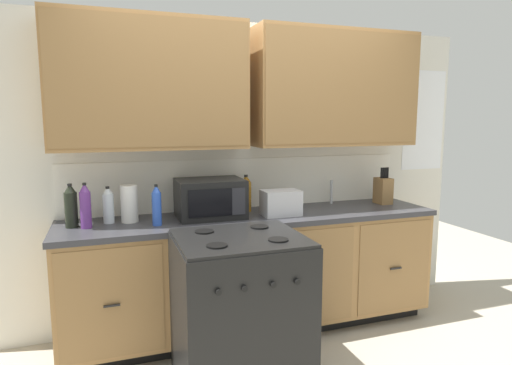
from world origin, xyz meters
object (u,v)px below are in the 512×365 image
(knife_block, at_px, (383,190))
(microwave, at_px, (210,198))
(bottle_amber, at_px, (246,193))
(toaster, at_px, (281,203))
(bottle_blue, at_px, (157,205))
(bottle_violet, at_px, (85,206))
(bottle_dark, at_px, (71,206))
(stove_range, at_px, (240,311))
(bottle_clear, at_px, (108,205))
(paper_towel_roll, at_px, (129,204))

(knife_block, bearing_deg, microwave, -179.07)
(bottle_amber, bearing_deg, toaster, -48.88)
(bottle_blue, relative_size, bottle_violet, 0.93)
(knife_block, bearing_deg, bottle_dark, -179.34)
(stove_range, height_order, bottle_blue, bottle_blue)
(toaster, bearing_deg, bottle_clear, 172.30)
(bottle_blue, bearing_deg, knife_block, 4.64)
(knife_block, relative_size, paper_towel_roll, 1.19)
(bottle_blue, xyz_separation_m, bottle_amber, (0.71, 0.24, 0.00))
(knife_block, bearing_deg, stove_range, -154.95)
(microwave, height_order, toaster, microwave)
(paper_towel_roll, relative_size, bottle_clear, 1.01)
(microwave, xyz_separation_m, paper_towel_roll, (-0.57, 0.03, -0.01))
(stove_range, bearing_deg, microwave, 91.90)
(microwave, bearing_deg, toaster, -13.04)
(toaster, distance_m, bottle_amber, 0.31)
(bottle_blue, height_order, bottle_clear, bottle_blue)
(stove_range, xyz_separation_m, bottle_blue, (-0.42, 0.54, 0.58))
(bottle_dark, bearing_deg, knife_block, 0.66)
(paper_towel_roll, bearing_deg, bottle_clear, 174.41)
(toaster, height_order, knife_block, knife_block)
(bottle_dark, relative_size, bottle_clear, 1.15)
(knife_block, height_order, bottle_dark, knife_block)
(toaster, relative_size, bottle_amber, 0.98)
(toaster, height_order, bottle_clear, bottle_clear)
(bottle_clear, height_order, bottle_violet, bottle_violet)
(toaster, bearing_deg, bottle_violet, 177.38)
(toaster, height_order, bottle_blue, bottle_blue)
(knife_block, relative_size, bottle_amber, 1.08)
(knife_block, distance_m, bottle_clear, 2.21)
(microwave, distance_m, bottle_clear, 0.71)
(bottle_blue, bearing_deg, bottle_amber, 18.69)
(bottle_amber, bearing_deg, bottle_blue, -161.31)
(bottle_blue, relative_size, bottle_amber, 0.98)
(bottle_dark, distance_m, bottle_amber, 1.26)
(bottle_dark, bearing_deg, paper_towel_roll, 5.53)
(toaster, distance_m, bottle_dark, 1.46)
(bottle_dark, xyz_separation_m, bottle_violet, (0.09, -0.05, 0.00))
(toaster, relative_size, bottle_blue, 1.00)
(stove_range, distance_m, toaster, 0.91)
(stove_range, distance_m, microwave, 0.89)
(paper_towel_roll, bearing_deg, microwave, -3.29)
(paper_towel_roll, xyz_separation_m, bottle_blue, (0.17, -0.16, 0.01))
(paper_towel_roll, relative_size, bottle_dark, 0.88)
(bottle_clear, bearing_deg, stove_range, -44.46)
(microwave, bearing_deg, bottle_amber, 19.51)
(stove_range, relative_size, bottle_blue, 3.39)
(stove_range, bearing_deg, bottle_blue, 127.98)
(bottle_blue, height_order, bottle_amber, bottle_amber)
(microwave, bearing_deg, paper_towel_roll, 176.71)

